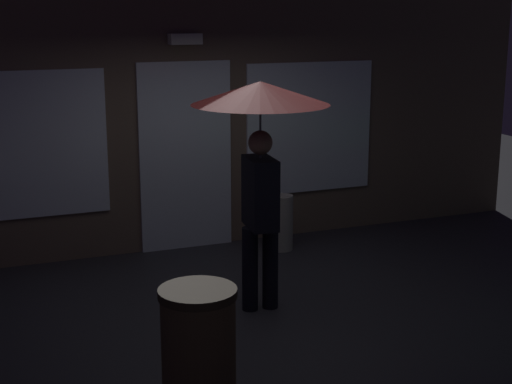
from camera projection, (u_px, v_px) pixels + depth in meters
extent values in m
plane|color=#2D2D33|center=(255.00, 312.00, 7.26)|extent=(18.00, 18.00, 0.00)
cube|color=brown|center=(180.00, 88.00, 8.94)|extent=(9.08, 0.30, 3.77)
cube|color=white|center=(186.00, 157.00, 8.97)|extent=(1.10, 0.04, 2.20)
cube|color=white|center=(30.00, 145.00, 8.28)|extent=(1.66, 0.04, 1.60)
cube|color=white|center=(310.00, 128.00, 9.48)|extent=(1.66, 0.04, 1.60)
cube|color=white|center=(185.00, 39.00, 8.58)|extent=(0.36, 0.16, 0.12)
cylinder|color=black|center=(250.00, 269.00, 7.23)|extent=(0.15, 0.15, 0.81)
cylinder|color=black|center=(270.00, 267.00, 7.28)|extent=(0.15, 0.15, 0.81)
cube|color=black|center=(260.00, 193.00, 7.09)|extent=(0.28, 0.48, 0.65)
cube|color=silver|center=(273.00, 191.00, 7.14)|extent=(0.03, 0.14, 0.52)
cube|color=#B28C19|center=(273.00, 193.00, 7.15)|extent=(0.03, 0.05, 0.42)
sphere|color=tan|center=(260.00, 143.00, 6.98)|extent=(0.22, 0.22, 0.22)
cylinder|color=slate|center=(260.00, 136.00, 6.96)|extent=(0.02, 0.02, 0.99)
cone|color=#4C0C0C|center=(260.00, 93.00, 6.87)|extent=(1.26, 1.26, 0.21)
cylinder|color=#9E998E|center=(282.00, 223.00, 9.05)|extent=(0.26, 0.26, 0.66)
cylinder|color=#473823|center=(199.00, 358.00, 5.31)|extent=(0.51, 0.51, 0.89)
cylinder|color=black|center=(198.00, 293.00, 5.19)|extent=(0.54, 0.54, 0.06)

